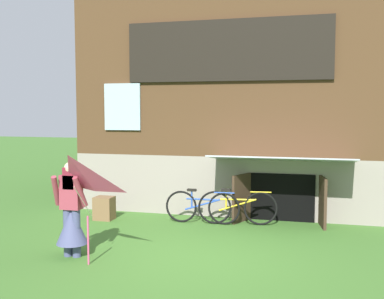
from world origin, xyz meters
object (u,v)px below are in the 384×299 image
at_px(bicycle_yellow, 237,207).
at_px(wooden_crate, 104,208).
at_px(kite, 68,183).
at_px(person, 72,217).
at_px(bicycle_blue, 202,207).

height_order(bicycle_yellow, wooden_crate, bicycle_yellow).
bearing_deg(kite, person, 115.81).
xyz_separation_m(bicycle_yellow, wooden_crate, (-2.96, -0.30, -0.12)).
distance_m(person, kite, 0.88).
distance_m(bicycle_yellow, bicycle_blue, 0.76).
height_order(kite, bicycle_blue, kite).
distance_m(person, bicycle_blue, 3.20).
distance_m(bicycle_blue, wooden_crate, 2.22).
relative_size(bicycle_yellow, wooden_crate, 3.27).
bearing_deg(wooden_crate, kite, -74.05).
relative_size(person, bicycle_blue, 0.97).
height_order(kite, wooden_crate, kite).
height_order(person, bicycle_blue, person).
xyz_separation_m(person, bicycle_yellow, (2.33, 2.86, -0.30)).
distance_m(kite, bicycle_yellow, 4.08).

